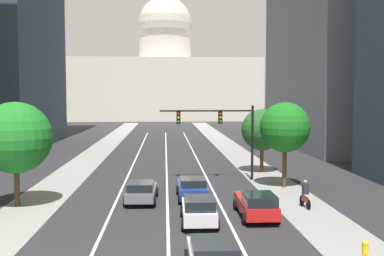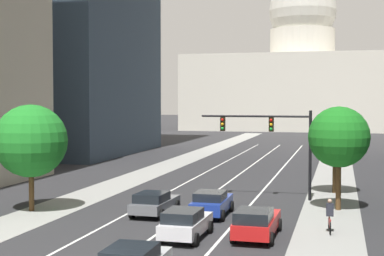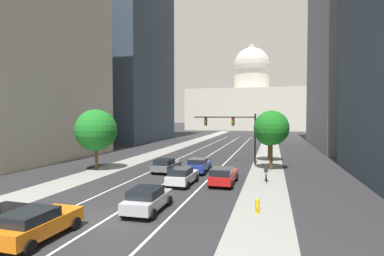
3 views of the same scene
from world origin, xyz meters
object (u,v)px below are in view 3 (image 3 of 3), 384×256
car_gray (166,165)px  traffic_signal_mast (234,127)px  car_blue (199,165)px  street_tree_near_left (96,130)px  cyclist (266,172)px  capitol_building (251,103)px  fire_hydrant (257,206)px  car_silver (147,199)px  car_red (223,175)px  street_tree_mid_right (269,131)px  street_tree_far_right (271,128)px  car_white (182,176)px  car_orange (36,223)px

car_gray → traffic_signal_mast: size_ratio=0.57×
car_blue → street_tree_near_left: bearing=95.4°
cyclist → street_tree_near_left: bearing=80.5°
street_tree_near_left → car_gray: bearing=4.6°
capitol_building → fire_hydrant: bearing=-86.0°
car_silver → traffic_signal_mast: bearing=-8.4°
car_red → street_tree_mid_right: (3.52, 15.23, 2.99)m
street_tree_far_right → car_red: bearing=-114.1°
car_white → car_gray: (-3.29, 5.28, -0.06)m
cyclist → street_tree_far_right: bearing=-8.0°
car_orange → capitol_building: bearing=0.6°
car_orange → street_tree_mid_right: (10.10, 28.81, 2.99)m
capitol_building → cyclist: (8.35, -105.76, -10.52)m
traffic_signal_mast → street_tree_near_left: (-13.69, -7.89, -0.14)m
cyclist → street_tree_near_left: street_tree_near_left is taller
car_white → street_tree_near_left: bearing=67.7°
car_blue → fire_hydrant: 13.45m
car_white → street_tree_far_right: bearing=-35.6°
street_tree_near_left → capitol_building: bearing=84.9°
car_blue → traffic_signal_mast: bearing=-23.4°
car_white → car_orange: bearing=166.2°
capitol_building → street_tree_mid_right: size_ratio=9.19×
street_tree_far_right → street_tree_mid_right: (-0.29, 6.71, -0.68)m
car_red → car_white: size_ratio=1.14×
car_red → car_blue: bearing=35.0°
car_red → traffic_signal_mast: (-0.49, 11.51, 3.59)m
capitol_building → car_blue: size_ratio=12.09×
capitol_building → car_blue: capitol_building is taller
car_orange → traffic_signal_mast: (6.09, 25.08, 3.59)m
car_silver → car_orange: car_orange is taller
car_red → street_tree_near_left: street_tree_near_left is taller
car_gray → street_tree_near_left: 8.40m
car_blue → car_red: bearing=-146.4°
fire_hydrant → street_tree_far_right: (0.70, 15.55, 3.99)m
street_tree_mid_right → street_tree_near_left: bearing=-146.7°
street_tree_near_left → car_orange: bearing=-66.1°
car_red → traffic_signal_mast: size_ratio=0.62×
car_silver → cyclist: bearing=-33.1°
car_orange → cyclist: bearing=-31.1°
traffic_signal_mast → street_tree_mid_right: 5.50m
street_tree_far_right → street_tree_near_left: (-17.99, -4.90, -0.21)m
car_gray → traffic_signal_mast: traffic_signal_mast is taller
car_gray → street_tree_mid_right: size_ratio=0.76×
car_red → car_silver: 8.97m
capitol_building → cyclist: bearing=-85.5°
cyclist → street_tree_near_left: 17.99m
car_white → cyclist: 7.42m
street_tree_far_right → street_tree_mid_right: 6.75m
car_silver → car_orange: size_ratio=0.95×
car_red → street_tree_far_right: bearing=-23.5°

